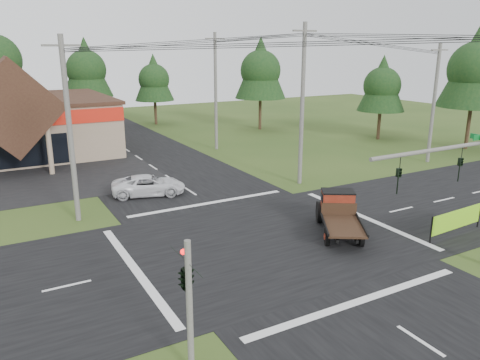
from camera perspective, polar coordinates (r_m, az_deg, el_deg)
ground at (r=24.81m, az=3.19°, el=-7.42°), size 120.00×120.00×0.00m
road_ns at (r=24.80m, az=3.19°, el=-7.40°), size 12.00×120.00×0.02m
road_ew at (r=24.80m, az=3.19°, el=-7.39°), size 120.00×12.00×0.02m
traffic_signal_mast at (r=22.21m, az=27.06°, el=0.10°), size 8.12×0.24×7.00m
traffic_signal_corner at (r=14.26m, az=-6.61°, el=-10.32°), size 0.53×2.48×4.40m
utility_pole_nw at (r=27.89m, az=-20.05°, el=5.81°), size 2.00×0.30×10.50m
utility_pole_ne at (r=34.16m, az=7.60°, el=9.15°), size 2.00×0.30×11.50m
utility_pole_far at (r=44.00m, az=22.56°, el=8.71°), size 2.00×0.30×10.20m
utility_pole_n at (r=46.11m, az=-2.99°, el=10.78°), size 2.00×0.30×11.20m
tree_row_d at (r=62.47m, az=-18.26°, el=12.86°), size 6.16×6.16×11.11m
tree_row_e at (r=62.70m, az=-10.46°, el=12.15°), size 5.04×5.04×9.09m
tree_side_ne at (r=57.83m, az=2.52°, el=13.43°), size 6.16×6.16×11.11m
tree_side_e_near at (r=53.51m, az=16.95°, el=11.15°), size 5.04×5.04×9.09m
tree_side_e_far at (r=51.42m, az=26.86°, el=12.25°), size 6.72×6.72×12.12m
antique_flatbed_truck at (r=25.78m, az=12.10°, el=-4.22°), size 4.49×5.52×2.20m
roadside_banner at (r=27.77m, az=24.85°, el=-4.69°), size 4.38×0.40×1.49m
white_pickup at (r=32.69m, az=-11.07°, el=-0.62°), size 5.39×3.58×1.38m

